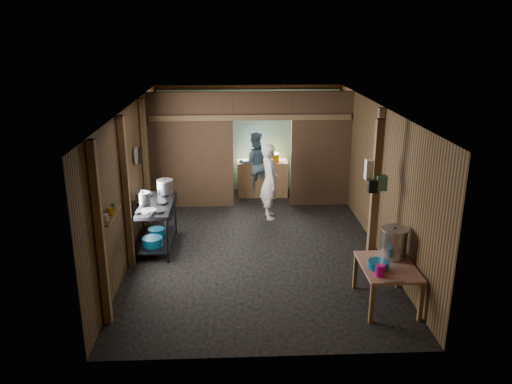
{
  "coord_description": "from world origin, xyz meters",
  "views": [
    {
      "loc": [
        -0.41,
        -8.95,
        3.95
      ],
      "look_at": [
        0.0,
        -0.2,
        1.1
      ],
      "focal_mm": 35.91,
      "sensor_mm": 36.0,
      "label": 1
    }
  ],
  "objects_px": {
    "gas_range": "(154,226)",
    "cook": "(270,181)",
    "pink_bucket": "(380,270)",
    "yellow_tub": "(272,157)",
    "stock_pot": "(394,243)",
    "prep_table": "(386,285)",
    "stove_pot_large": "(165,188)"
  },
  "relations": [
    {
      "from": "stock_pot",
      "to": "gas_range",
      "type": "bearing_deg",
      "value": 153.5
    },
    {
      "from": "cook",
      "to": "prep_table",
      "type": "bearing_deg",
      "value": -164.5
    },
    {
      "from": "prep_table",
      "to": "yellow_tub",
      "type": "bearing_deg",
      "value": 103.9
    },
    {
      "from": "gas_range",
      "to": "stove_pot_large",
      "type": "distance_m",
      "value": 0.79
    },
    {
      "from": "pink_bucket",
      "to": "cook",
      "type": "bearing_deg",
      "value": 107.39
    },
    {
      "from": "gas_range",
      "to": "yellow_tub",
      "type": "relative_size",
      "value": 4.31
    },
    {
      "from": "prep_table",
      "to": "stock_pot",
      "type": "distance_m",
      "value": 0.62
    },
    {
      "from": "gas_range",
      "to": "cook",
      "type": "bearing_deg",
      "value": 33.45
    },
    {
      "from": "stock_pot",
      "to": "cook",
      "type": "bearing_deg",
      "value": 115.38
    },
    {
      "from": "gas_range",
      "to": "cook",
      "type": "distance_m",
      "value": 2.72
    },
    {
      "from": "prep_table",
      "to": "stove_pot_large",
      "type": "distance_m",
      "value": 4.52
    },
    {
      "from": "stove_pot_large",
      "to": "yellow_tub",
      "type": "relative_size",
      "value": 0.92
    },
    {
      "from": "stove_pot_large",
      "to": "yellow_tub",
      "type": "bearing_deg",
      "value": 48.32
    },
    {
      "from": "cook",
      "to": "pink_bucket",
      "type": "bearing_deg",
      "value": -168.76
    },
    {
      "from": "pink_bucket",
      "to": "cook",
      "type": "relative_size",
      "value": 0.1
    },
    {
      "from": "prep_table",
      "to": "cook",
      "type": "relative_size",
      "value": 0.65
    },
    {
      "from": "yellow_tub",
      "to": "prep_table",
      "type": "bearing_deg",
      "value": -76.1
    },
    {
      "from": "stove_pot_large",
      "to": "cook",
      "type": "relative_size",
      "value": 0.19
    },
    {
      "from": "pink_bucket",
      "to": "prep_table",
      "type": "bearing_deg",
      "value": 55.76
    },
    {
      "from": "cook",
      "to": "stove_pot_large",
      "type": "bearing_deg",
      "value": 108.91
    },
    {
      "from": "gas_range",
      "to": "prep_table",
      "type": "xyz_separation_m",
      "value": [
        3.71,
        -2.21,
        -0.12
      ]
    },
    {
      "from": "prep_table",
      "to": "cook",
      "type": "height_order",
      "value": "cook"
    },
    {
      "from": "pink_bucket",
      "to": "yellow_tub",
      "type": "height_order",
      "value": "yellow_tub"
    },
    {
      "from": "stock_pot",
      "to": "yellow_tub",
      "type": "relative_size",
      "value": 1.41
    },
    {
      "from": "stock_pot",
      "to": "pink_bucket",
      "type": "xyz_separation_m",
      "value": [
        -0.36,
        -0.59,
        -0.14
      ]
    },
    {
      "from": "prep_table",
      "to": "pink_bucket",
      "type": "distance_m",
      "value": 0.54
    },
    {
      "from": "pink_bucket",
      "to": "stove_pot_large",
      "type": "bearing_deg",
      "value": 137.67
    },
    {
      "from": "stock_pot",
      "to": "prep_table",
      "type": "bearing_deg",
      "value": -118.24
    },
    {
      "from": "prep_table",
      "to": "stove_pot_large",
      "type": "xyz_separation_m",
      "value": [
        -3.54,
        2.72,
        0.7
      ]
    },
    {
      "from": "prep_table",
      "to": "pink_bucket",
      "type": "xyz_separation_m",
      "value": [
        -0.21,
        -0.31,
        0.39
      ]
    },
    {
      "from": "stove_pot_large",
      "to": "pink_bucket",
      "type": "height_order",
      "value": "stove_pot_large"
    },
    {
      "from": "gas_range",
      "to": "yellow_tub",
      "type": "bearing_deg",
      "value": 51.49
    }
  ]
}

